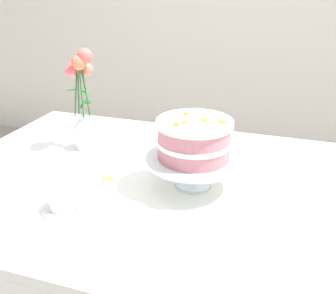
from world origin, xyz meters
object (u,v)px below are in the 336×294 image
Objects in this scene: dining_table at (150,205)px; cake_stand at (193,162)px; layer_cake at (194,139)px; teacup at (64,201)px; flower_vase at (83,105)px.

dining_table is 4.83× the size of cake_stand.
layer_cake reaches higher than dining_table.
teacup is at bearing -142.37° from layer_cake.
cake_stand is 1.29× the size of layer_cake.
teacup is (-0.31, -0.24, -0.13)m from layer_cake.
cake_stand reaches higher than teacup.
teacup is at bearing -142.37° from cake_stand.
cake_stand is 0.08m from layer_cake.
cake_stand reaches higher than dining_table.
cake_stand is at bearing -19.42° from flower_vase.
flower_vase is (-0.46, 0.16, 0.01)m from layer_cake.
flower_vase is 0.45m from teacup.
teacup is at bearing -68.96° from flower_vase.
dining_table is at bearing 53.25° from teacup.
layer_cake is (0.14, 0.01, 0.25)m from dining_table.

